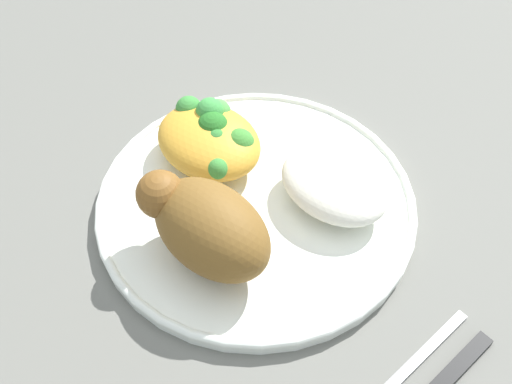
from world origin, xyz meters
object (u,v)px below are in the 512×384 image
(mac_cheese_with_broccoli, at_px, (210,137))
(fork, at_px, (397,379))
(plate, at_px, (256,205))
(rice_pile, at_px, (334,185))
(roasted_chicken, at_px, (206,225))

(mac_cheese_with_broccoli, relative_size, fork, 0.72)
(plate, relative_size, fork, 1.97)
(plate, relative_size, rice_pile, 2.80)
(roasted_chicken, distance_m, fork, 0.18)
(mac_cheese_with_broccoli, height_order, fork, mac_cheese_with_broccoli)
(plate, distance_m, fork, 0.19)
(plate, xyz_separation_m, rice_pile, (-0.05, -0.05, 0.02))
(roasted_chicken, xyz_separation_m, fork, (-0.18, -0.02, -0.05))
(roasted_chicken, bearing_deg, rice_pile, -107.98)
(plate, relative_size, roasted_chicken, 2.35)
(roasted_chicken, relative_size, rice_pile, 1.19)
(plate, distance_m, roasted_chicken, 0.08)
(mac_cheese_with_broccoli, bearing_deg, fork, 167.65)
(plate, distance_m, mac_cheese_with_broccoli, 0.07)
(plate, height_order, fork, plate)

